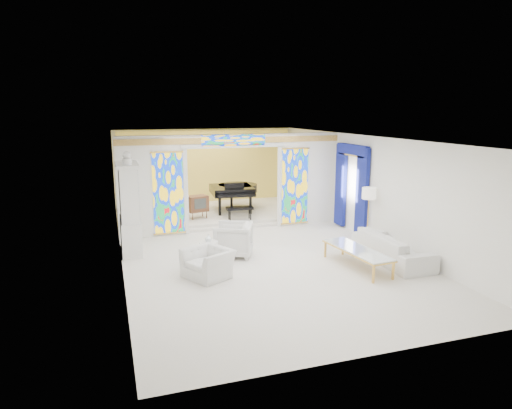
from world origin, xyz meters
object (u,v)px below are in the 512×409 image
object	(u,v)px
armchair_right	(233,240)
sofa	(392,248)
coffee_table	(357,250)
china_cabinet	(129,209)
grand_piano	(235,190)
armchair_left	(208,263)
tv_console	(197,204)

from	to	relation	value
armchair_right	sofa	world-z (taller)	armchair_right
sofa	coffee_table	world-z (taller)	sofa
sofa	coffee_table	bearing A→B (deg)	98.70
china_cabinet	grand_piano	distance (m)	5.11
armchair_left	armchair_right	size ratio (longest dim) A/B	1.07
coffee_table	sofa	bearing A→B (deg)	7.91
china_cabinet	coffee_table	xyz separation A→B (m)	(5.08, -2.97, -0.74)
coffee_table	tv_console	xyz separation A→B (m)	(-2.80, 5.50, 0.24)
armchair_right	tv_console	size ratio (longest dim) A/B	1.25
coffee_table	china_cabinet	bearing A→B (deg)	149.65
china_cabinet	coffee_table	bearing A→B (deg)	-30.35
armchair_left	grand_piano	size ratio (longest dim) A/B	0.37
china_cabinet	armchair_left	xyz separation A→B (m)	(1.55, -2.48, -0.84)
sofa	grand_piano	size ratio (longest dim) A/B	0.88
armchair_right	grand_piano	world-z (taller)	grand_piano
armchair_left	grand_piano	bearing A→B (deg)	130.61
coffee_table	armchair_right	bearing A→B (deg)	144.64
coffee_table	grand_piano	world-z (taller)	grand_piano
coffee_table	tv_console	distance (m)	6.18
armchair_right	sofa	xyz separation A→B (m)	(3.66, -1.67, -0.08)
sofa	armchair_right	bearing A→B (deg)	66.22
coffee_table	tv_console	bearing A→B (deg)	116.93
armchair_left	coffee_table	bearing A→B (deg)	53.66
china_cabinet	armchair_left	distance (m)	3.04
armchair_left	grand_piano	xyz separation A→B (m)	(2.26, 5.88, 0.58)
armchair_right	grand_piano	distance (m)	4.76
armchair_left	coffee_table	size ratio (longest dim) A/B	0.47
tv_console	china_cabinet	bearing A→B (deg)	-146.45
china_cabinet	coffee_table	distance (m)	5.93
china_cabinet	tv_console	xyz separation A→B (m)	(2.28, 2.53, -0.50)
china_cabinet	armchair_right	size ratio (longest dim) A/B	2.88
china_cabinet	tv_console	distance (m)	3.44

